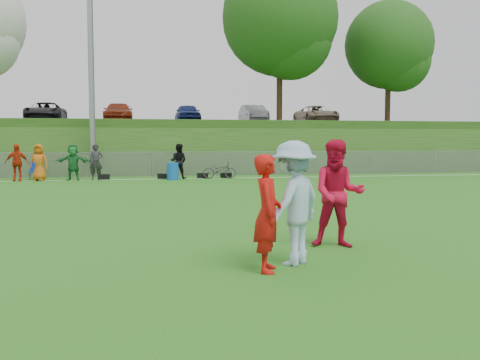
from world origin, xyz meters
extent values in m
plane|color=#2A6815|center=(0.00, 0.00, 0.00)|extent=(120.00, 120.00, 0.00)
cube|color=white|center=(0.00, 18.00, 0.01)|extent=(60.00, 0.10, 0.01)
cube|color=gray|center=(0.00, 20.00, 0.60)|extent=(58.00, 0.02, 1.20)
cube|color=gray|center=(0.00, 20.00, 1.25)|extent=(58.00, 0.04, 0.04)
cylinder|color=gray|center=(-3.00, 20.80, 6.00)|extent=(0.30, 0.30, 12.00)
cube|color=#1D4714|center=(0.00, 31.00, 1.50)|extent=(120.00, 18.00, 3.00)
cube|color=black|center=(0.00, 33.00, 3.05)|extent=(120.00, 12.00, 0.10)
cylinder|color=black|center=(8.00, 24.50, 7.25)|extent=(0.36, 0.36, 8.50)
sphere|color=#144612|center=(8.00, 24.50, 9.38)|extent=(7.14, 7.14, 7.14)
sphere|color=#144612|center=(8.60, 24.20, 8.10)|extent=(5.10, 5.10, 5.10)
cylinder|color=black|center=(16.00, 26.00, 6.50)|extent=(0.36, 0.36, 7.00)
sphere|color=#144612|center=(16.00, 26.00, 8.25)|extent=(5.88, 5.88, 5.88)
sphere|color=#144612|center=(16.60, 25.70, 7.20)|extent=(4.20, 4.20, 4.20)
imported|color=black|center=(-7.00, 32.00, 3.82)|extent=(2.39, 5.18, 1.44)
imported|color=maroon|center=(-2.00, 32.00, 3.82)|extent=(2.02, 4.96, 1.44)
imported|color=navy|center=(3.00, 32.00, 3.82)|extent=(1.70, 4.23, 1.44)
imported|color=slate|center=(8.00, 32.00, 3.82)|extent=(1.52, 4.37, 1.44)
imported|color=gray|center=(13.00, 32.00, 3.82)|extent=(2.39, 5.18, 1.44)
imported|color=red|center=(-6.17, 18.00, 0.85)|extent=(1.02, 0.48, 1.69)
imported|color=#C55F12|center=(-5.19, 18.00, 0.85)|extent=(0.90, 0.66, 1.69)
imported|color=#1F7533|center=(-3.69, 18.00, 0.85)|extent=(1.61, 0.65, 1.69)
imported|color=#29292B|center=(-2.66, 18.00, 0.85)|extent=(0.63, 0.42, 1.69)
imported|color=black|center=(1.20, 18.00, 0.85)|extent=(1.01, 0.91, 1.69)
cube|color=black|center=(-2.32, 18.10, 0.13)|extent=(0.56, 0.30, 0.26)
cube|color=black|center=(0.46, 18.10, 0.13)|extent=(0.56, 0.29, 0.26)
cube|color=black|center=(2.38, 18.10, 0.13)|extent=(0.59, 0.36, 0.26)
cube|color=black|center=(3.54, 18.10, 0.13)|extent=(0.56, 0.30, 0.26)
imported|color=red|center=(1.00, -0.52, 0.84)|extent=(0.54, 0.69, 1.68)
imported|color=red|center=(2.63, 0.93, 0.94)|extent=(1.10, 0.97, 1.89)
imported|color=#A1C1E0|center=(1.49, -0.17, 0.94)|extent=(1.36, 1.32, 1.87)
cylinder|color=silver|center=(2.98, 1.08, 1.04)|extent=(0.26, 0.26, 0.02)
cylinder|color=#1057B4|center=(0.87, 17.35, 0.41)|extent=(0.61, 0.61, 0.82)
cube|color=#1039B7|center=(-5.56, 18.80, 0.37)|extent=(0.47, 0.47, 0.05)
cube|color=#1039B7|center=(-5.56, 19.02, 0.60)|extent=(0.46, 0.05, 0.46)
imported|color=#333335|center=(3.18, 17.83, 0.42)|extent=(1.66, 0.77, 0.84)
camera|label=1|loc=(-0.84, -7.85, 1.88)|focal=40.00mm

